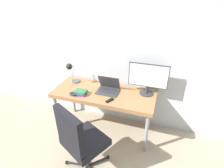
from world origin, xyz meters
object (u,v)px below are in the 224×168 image
at_px(laptop, 108,88).
at_px(monitor, 148,78).
at_px(desk_lamp, 71,71).
at_px(book_stack, 80,92).
at_px(office_chair, 79,139).
at_px(game_controller, 74,94).

height_order(laptop, monitor, monitor).
bearing_deg(monitor, desk_lamp, -175.69).
relative_size(desk_lamp, book_stack, 1.77).
distance_m(laptop, book_stack, 0.44).
relative_size(laptop, desk_lamp, 0.85).
xyz_separation_m(desk_lamp, office_chair, (0.58, -0.91, -0.41)).
distance_m(desk_lamp, office_chair, 1.15).
distance_m(monitor, desk_lamp, 1.20).
bearing_deg(game_controller, monitor, 19.97).
xyz_separation_m(desk_lamp, game_controller, (0.18, -0.28, -0.23)).
height_order(laptop, game_controller, laptop).
xyz_separation_m(office_chair, book_stack, (-0.32, 0.67, 0.19)).
bearing_deg(desk_lamp, book_stack, -43.33).
bearing_deg(office_chair, monitor, 58.04).
distance_m(monitor, office_chair, 1.26).
bearing_deg(laptop, desk_lamp, 178.21).
bearing_deg(office_chair, laptop, 86.54).
distance_m(monitor, game_controller, 1.11).
relative_size(desk_lamp, office_chair, 0.38).
relative_size(office_chair, game_controller, 6.84).
xyz_separation_m(monitor, game_controller, (-1.02, -0.37, -0.25)).
bearing_deg(laptop, game_controller, -149.87).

